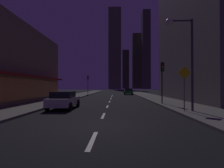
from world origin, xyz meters
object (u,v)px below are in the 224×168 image
Objects in this scene: traffic_light_far_left at (88,81)px; car_parked_near at (64,100)px; car_parked_far at (128,91)px; fire_hydrant_far_left at (73,96)px; street_lamp_right at (180,41)px; pedestrian_crossing_sign at (184,84)px; traffic_light_near_right at (162,73)px.

car_parked_near is at bearing -85.57° from traffic_light_far_left.
car_parked_near is 27.05m from car_parked_far.
car_parked_far is 16.49m from fire_hydrant_far_left.
street_lamp_right is 2.09× the size of pedestrian_crossing_sign.
car_parked_near is 1.01× the size of traffic_light_near_right.
car_parked_far is 28.67m from street_lamp_right.
traffic_light_far_left is at bearing 112.15° from street_lamp_right.
car_parked_near is 0.64× the size of street_lamp_right.
traffic_light_far_left is (-11.00, 21.29, 0.00)m from traffic_light_near_right.
street_lamp_right reaches higher than car_parked_near.
car_parked_far is at bearing 9.73° from traffic_light_far_left.
traffic_light_near_right is at bearing 88.73° from street_lamp_right.
car_parked_far is 1.34× the size of pedestrian_crossing_sign.
fire_hydrant_far_left is 0.16× the size of traffic_light_far_left.
traffic_light_far_left is 1.33× the size of pedestrian_crossing_sign.
traffic_light_near_right is 23.97m from traffic_light_far_left.
pedestrian_crossing_sign is (0.22, -0.10, -3.05)m from street_lamp_right.
pedestrian_crossing_sign is (2.00, -28.39, 1.28)m from car_parked_far.
street_lamp_right is at bearing -67.85° from traffic_light_far_left.
traffic_light_near_right and traffic_light_far_left have the same top height.
traffic_light_near_right reaches higher than car_parked_near.
car_parked_near is 1.01× the size of traffic_light_far_left.
fire_hydrant_far_left is (-9.50, -13.48, -0.29)m from car_parked_far.
traffic_light_far_left is 29.05m from pedestrian_crossing_sign.
fire_hydrant_far_left is 0.21× the size of pedestrian_crossing_sign.
car_parked_far is 1.01× the size of traffic_light_near_right.
fire_hydrant_far_left is at bearing 100.35° from car_parked_near.
traffic_light_near_right is at bearing -62.68° from traffic_light_far_left.
traffic_light_near_right reaches higher than pedestrian_crossing_sign.
street_lamp_right is at bearing -52.70° from fire_hydrant_far_left.
traffic_light_near_right is at bearing -85.25° from car_parked_far.
traffic_light_near_right is 1.00× the size of traffic_light_far_left.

